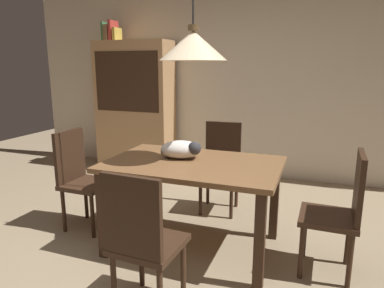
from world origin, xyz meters
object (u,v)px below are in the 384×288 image
Objects in this scene: hutch_bookcase at (135,109)px; chair_near_front at (142,238)px; dining_table at (193,174)px; chair_far_back at (221,162)px; chair_left_side at (80,175)px; book_red_tall at (113,31)px; book_yellow_short at (117,34)px; cat_sleeping at (182,149)px; chair_right_side at (341,209)px; book_brown_thick at (109,33)px; pendant_lamp at (193,45)px; book_green_slim at (106,32)px.

chair_near_front is at bearing -60.29° from hutch_bookcase.
dining_table is 0.76× the size of hutch_bookcase.
chair_far_back is (-0.00, 1.76, 0.00)m from chair_near_front.
chair_left_side is at bearing -76.47° from hutch_bookcase.
book_red_tall is 1.40× the size of book_yellow_short.
chair_left_side is at bearing -175.70° from cat_sleeping.
book_brown_thick is at bearing 148.51° from chair_right_side.
chair_right_side is at bearing 37.73° from chair_near_front.
dining_table is at bearing -0.07° from chair_left_side.
hutch_bookcase is 1.14m from book_red_tall.
chair_far_back is at bearing -32.60° from hutch_bookcase.
chair_near_front is at bearing -56.53° from book_yellow_short.
pendant_lamp reaches higher than book_yellow_short.
chair_left_side is 3.88× the size of book_brown_thick.
chair_left_side is 2.55m from book_green_slim.
chair_right_side is 1.00× the size of chair_near_front.
chair_left_side is at bearing -64.75° from book_green_slim.
cat_sleeping is at bearing -51.17° from hutch_bookcase.
dining_table is 3.02m from book_brown_thick.
cat_sleeping is at bearing -46.69° from book_yellow_short.
book_green_slim is (-3.15, 1.89, 1.47)m from chair_right_side.
book_yellow_short is at bearing 134.15° from pendant_lamp.
chair_near_front is at bearing -89.96° from chair_far_back.
cat_sleeping is at bearing -98.52° from chair_far_back.
pendant_lamp is at bearing -31.50° from cat_sleeping.
chair_far_back is 2.69m from book_green_slim.
chair_far_back is at bearing 37.98° from chair_left_side.
dining_table is 2.99m from book_red_tall.
pendant_lamp is at bearing 179.91° from chair_right_side.
chair_far_back is at bearing -27.36° from book_brown_thick.
chair_left_side is 3.58× the size of book_green_slim.
chair_left_side is (-1.13, 0.00, -0.14)m from dining_table.
book_yellow_short is at bearing 134.15° from dining_table.
dining_table is at bearing -31.50° from cat_sleeping.
book_green_slim is at bearing 149.01° from chair_right_side.
chair_left_side is 3.32× the size of book_red_tall.
chair_left_side is 1.43m from chair_near_front.
chair_left_side is at bearing 179.93° from pendant_lamp.
chair_near_front is 1.01m from cat_sleeping.
book_green_slim is at bearing 126.05° from chair_near_front.
cat_sleeping is 2.86m from book_green_slim.
chair_far_back is at bearing -28.93° from book_yellow_short.
chair_left_side is at bearing -68.02° from book_red_tall.
book_green_slim is at bearing 136.90° from dining_table.
chair_right_side is (1.13, -0.00, -0.14)m from dining_table.
chair_far_back is 2.53m from book_yellow_short.
chair_near_front is 1.00× the size of chair_far_back.
book_green_slim is 0.93× the size of book_red_tall.
book_yellow_short reaches higher than chair_far_back.
book_yellow_short is (-1.83, 2.77, 1.43)m from chair_near_front.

